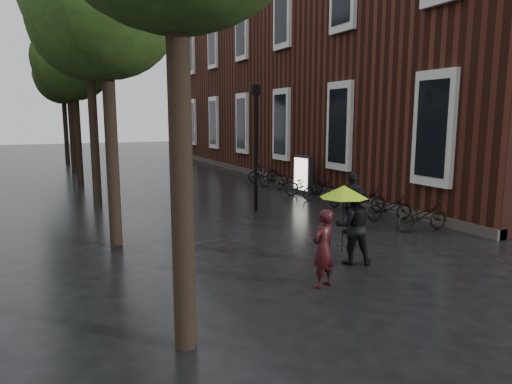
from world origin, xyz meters
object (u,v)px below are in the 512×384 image
person_black (353,226)px  ad_lightbox (303,175)px  person_burgundy (323,248)px  pedestrian_walking (353,203)px  lamp_post (256,135)px  parked_bicycles (324,190)px

person_black → ad_lightbox: bearing=-88.0°
person_burgundy → ad_lightbox: 11.26m
person_black → pedestrian_walking: size_ratio=0.98×
lamp_post → pedestrian_walking: bearing=-75.2°
person_black → ad_lightbox: 9.76m
person_burgundy → person_black: bearing=-165.4°
ad_lightbox → lamp_post: 4.59m
lamp_post → person_black: bearing=-95.1°
person_burgundy → lamp_post: 7.94m
pedestrian_walking → parked_bicycles: pedestrian_walking is taller
person_black → lamp_post: lamp_post is taller
ad_lightbox → lamp_post: (-3.44, -2.41, 1.86)m
ad_lightbox → pedestrian_walking: bearing=-114.0°
pedestrian_walking → person_burgundy: bearing=54.2°
person_burgundy → parked_bicycles: 9.72m
person_burgundy → pedestrian_walking: 4.49m
parked_bicycles → ad_lightbox: size_ratio=7.02×
ad_lightbox → person_black: bearing=-119.0°
person_black → lamp_post: (0.58, 6.48, 1.83)m
parked_bicycles → person_black: bearing=-119.0°
lamp_post → person_burgundy: bearing=-105.3°
person_black → ad_lightbox: (4.02, 8.89, -0.03)m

